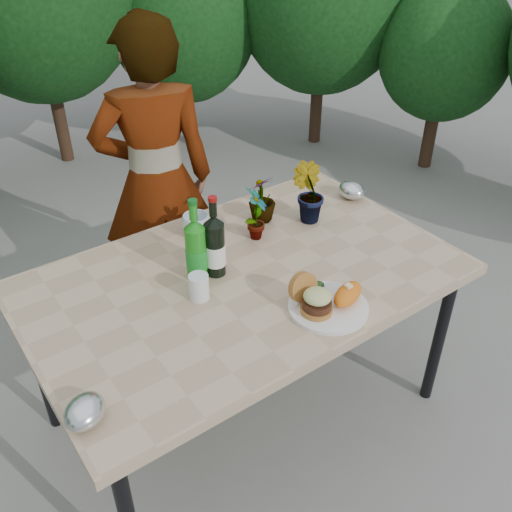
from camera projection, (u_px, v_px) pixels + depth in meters
ground at (246, 408)px, 2.57m from camera, size 80.00×80.00×0.00m
patio_table at (244, 287)px, 2.17m from camera, size 1.60×1.00×0.75m
shrub_hedge at (62, 40)px, 3.20m from camera, size 6.91×5.11×2.37m
dinner_plate at (328, 307)px, 1.97m from camera, size 0.28×0.28×0.01m
burger_stack at (313, 298)px, 1.93m from camera, size 0.11×0.16×0.11m
sweet_potato at (348, 294)px, 1.97m from camera, size 0.17×0.12×0.06m
grilled_veg at (315, 287)px, 2.03m from camera, size 0.08×0.05×0.03m
wine_bottle at (215, 246)px, 2.08m from camera, size 0.08×0.08×0.32m
sparkling_water at (196, 250)px, 2.06m from camera, size 0.08×0.08×0.33m
plastic_cup at (199, 287)px, 2.00m from camera, size 0.07×0.07×0.09m
seedling_left at (256, 214)px, 2.28m from camera, size 0.14×0.15×0.23m
seedling_mid at (308, 193)px, 2.40m from camera, size 0.16×0.17×0.26m
seedling_right at (262, 199)px, 2.41m from camera, size 0.14×0.14×0.21m
blue_bowl at (196, 225)px, 2.34m from camera, size 0.12×0.12×0.09m
foil_packet_left at (85, 411)px, 1.56m from camera, size 0.17×0.17×0.08m
foil_packet_right at (352, 190)px, 2.61m from camera, size 0.12×0.14×0.08m
person at (156, 182)px, 2.70m from camera, size 0.65×0.53×1.55m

